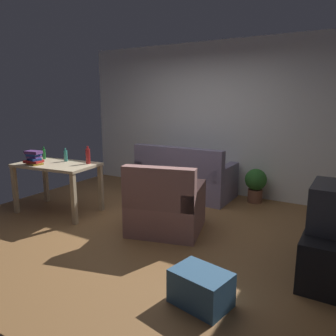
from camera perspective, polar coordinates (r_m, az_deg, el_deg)
ground_plane at (r=4.50m, az=-4.42°, el=-10.54°), size 5.20×4.40×0.02m
wall_rear at (r=6.09m, az=7.44°, el=8.53°), size 5.20×0.10×2.70m
couch at (r=5.79m, az=2.89°, el=-2.01°), size 1.65×0.84×0.92m
tv_stand at (r=3.69m, az=26.25°, el=-12.86°), size 0.44×1.10×0.48m
tv at (r=3.53m, az=27.00°, el=-6.03°), size 0.41×0.60×0.44m
desk at (r=5.19m, az=-18.80°, el=-0.42°), size 1.27×0.83×0.76m
potted_plant at (r=5.65m, az=15.05°, el=-2.55°), size 0.36×0.36×0.57m
armchair at (r=4.27m, az=-0.48°, el=-6.98°), size 1.09×1.04×0.92m
storage_box at (r=2.95m, az=5.77°, el=-20.11°), size 0.54×0.43×0.30m
bottle_green at (r=5.61m, az=-20.83°, el=2.34°), size 0.05×0.05×0.20m
bottle_tall at (r=5.29m, az=-17.45°, el=2.07°), size 0.06×0.06×0.21m
bottle_red at (r=5.00m, az=-13.81°, el=2.05°), size 0.07×0.07×0.26m
book_stack at (r=5.20m, az=-22.37°, el=1.60°), size 0.29×0.22×0.20m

